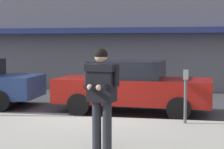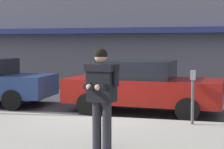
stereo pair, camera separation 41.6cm
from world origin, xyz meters
name	(u,v)px [view 2 (the right image)]	position (x,y,z in m)	size (l,w,h in m)	color
ground_plane	(97,120)	(0.00, 0.00, 0.00)	(80.00, 80.00, 0.00)	#3D3D42
sidewalk	(104,148)	(1.00, -2.85, 0.07)	(32.00, 5.30, 0.14)	#99968E
curb_paint_line	(134,121)	(1.00, 0.05, 0.00)	(28.00, 0.12, 0.01)	silver
parked_sedan_mid	(142,86)	(0.99, 1.30, 0.79)	(4.62, 2.17, 1.54)	maroon
man_texting_on_phone	(101,88)	(1.07, -3.27, 1.25)	(0.64, 0.63, 1.81)	#23232B
parking_meter	(193,89)	(2.52, -0.60, 0.97)	(0.12, 0.18, 1.27)	#4C4C51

